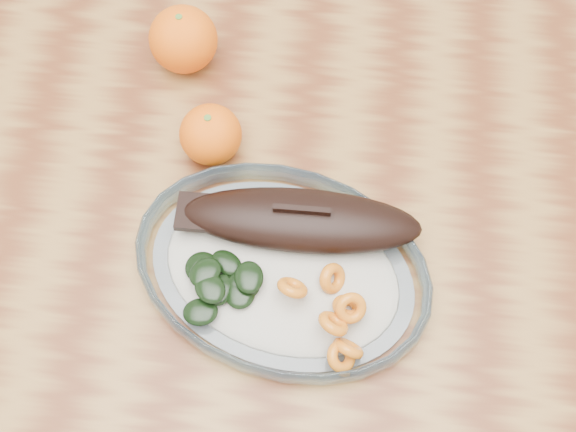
# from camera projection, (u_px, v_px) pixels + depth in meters

# --- Properties ---
(ground) EXTENTS (3.00, 3.00, 0.00)m
(ground) POSITION_uv_depth(u_px,v_px,m) (239.00, 381.00, 1.47)
(ground) COLOR slate
(ground) RESTS_ON ground
(dining_table) EXTENTS (1.20, 0.80, 0.75)m
(dining_table) POSITION_uv_depth(u_px,v_px,m) (206.00, 263.00, 0.89)
(dining_table) COLOR #622F17
(dining_table) RESTS_ON ground
(plated_meal) EXTENTS (0.69, 0.69, 0.08)m
(plated_meal) POSITION_uv_depth(u_px,v_px,m) (283.00, 265.00, 0.76)
(plated_meal) COLOR white
(plated_meal) RESTS_ON dining_table
(orange_left) EXTENTS (0.08, 0.08, 0.08)m
(orange_left) POSITION_uv_depth(u_px,v_px,m) (183.00, 39.00, 0.86)
(orange_left) COLOR #FC5D05
(orange_left) RESTS_ON dining_table
(orange_right) EXTENTS (0.07, 0.07, 0.07)m
(orange_right) POSITION_uv_depth(u_px,v_px,m) (211.00, 135.00, 0.81)
(orange_right) COLOR #FC5D05
(orange_right) RESTS_ON dining_table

